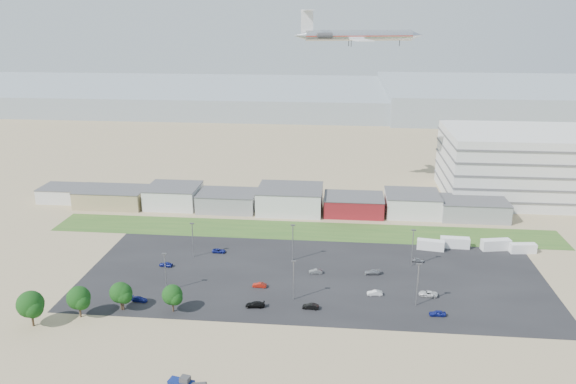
# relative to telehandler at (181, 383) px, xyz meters

# --- Properties ---
(ground) EXTENTS (700.00, 700.00, 0.00)m
(ground) POSITION_rel_telehandler_xyz_m (16.26, 29.32, -1.57)
(ground) COLOR #978460
(ground) RESTS_ON ground
(parking_lot) EXTENTS (120.00, 50.00, 0.01)m
(parking_lot) POSITION_rel_telehandler_xyz_m (21.26, 49.32, -1.57)
(parking_lot) COLOR black
(parking_lot) RESTS_ON ground
(grass_strip) EXTENTS (160.00, 16.00, 0.02)m
(grass_strip) POSITION_rel_telehandler_xyz_m (16.26, 81.32, -1.56)
(grass_strip) COLOR #2D5620
(grass_strip) RESTS_ON ground
(hills_backdrop) EXTENTS (700.00, 200.00, 9.00)m
(hills_backdrop) POSITION_rel_telehandler_xyz_m (56.26, 344.32, 2.93)
(hills_backdrop) COLOR gray
(hills_backdrop) RESTS_ON ground
(building_row) EXTENTS (170.00, 20.00, 8.00)m
(building_row) POSITION_rel_telehandler_xyz_m (-0.74, 100.32, 2.43)
(building_row) COLOR silver
(building_row) RESTS_ON ground
(parking_garage) EXTENTS (80.00, 40.00, 25.00)m
(parking_garage) POSITION_rel_telehandler_xyz_m (106.26, 124.32, 10.93)
(parking_garage) COLOR silver
(parking_garage) RESTS_ON ground
(telehandler) EXTENTS (7.92, 4.15, 3.14)m
(telehandler) POSITION_rel_telehandler_xyz_m (0.00, 0.00, 0.00)
(telehandler) COLOR navy
(telehandler) RESTS_ON ground
(box_trailer_a) EXTENTS (8.01, 3.68, 2.89)m
(box_trailer_a) POSITION_rel_telehandler_xyz_m (54.30, 70.12, -0.13)
(box_trailer_a) COLOR silver
(box_trailer_a) RESTS_ON ground
(box_trailer_b) EXTENTS (8.36, 2.94, 3.09)m
(box_trailer_b) POSITION_rel_telehandler_xyz_m (61.65, 72.43, -0.02)
(box_trailer_b) COLOR silver
(box_trailer_b) RESTS_ON ground
(box_trailer_c) EXTENTS (8.73, 4.25, 3.14)m
(box_trailer_c) POSITION_rel_telehandler_xyz_m (73.17, 71.92, -0.00)
(box_trailer_c) COLOR silver
(box_trailer_c) RESTS_ON ground
(box_trailer_d) EXTENTS (7.56, 3.13, 2.75)m
(box_trailer_d) POSITION_rel_telehandler_xyz_m (80.43, 70.47, -0.20)
(box_trailer_d) COLOR silver
(box_trailer_d) RESTS_ON ground
(tree_far_left) EXTENTS (6.27, 6.27, 9.40)m
(tree_far_left) POSITION_rel_telehandler_xyz_m (-38.77, 18.57, 3.13)
(tree_far_left) COLOR black
(tree_far_left) RESTS_ON ground
(tree_left) EXTENTS (5.65, 5.65, 8.48)m
(tree_left) POSITION_rel_telehandler_xyz_m (-30.13, 23.31, 2.67)
(tree_left) COLOR black
(tree_left) RESTS_ON ground
(tree_mid) EXTENTS (5.18, 5.18, 7.77)m
(tree_mid) POSITION_rel_telehandler_xyz_m (-22.11, 27.39, 2.32)
(tree_mid) COLOR black
(tree_mid) RESTS_ON ground
(tree_right) EXTENTS (5.01, 5.01, 7.52)m
(tree_right) POSITION_rel_telehandler_xyz_m (-21.65, 27.40, 2.19)
(tree_right) COLOR black
(tree_right) RESTS_ON ground
(tree_near) EXTENTS (5.03, 5.03, 7.54)m
(tree_near) POSITION_rel_telehandler_xyz_m (-9.93, 27.79, 2.20)
(tree_near) COLOR black
(tree_near) RESTS_ON ground
(lightpole_front_l) EXTENTS (1.18, 0.49, 10.06)m
(lightpole_front_l) POSITION_rel_telehandler_xyz_m (-14.54, 37.61, 3.46)
(lightpole_front_l) COLOR slate
(lightpole_front_l) RESTS_ON ground
(lightpole_front_m) EXTENTS (1.19, 0.49, 10.10)m
(lightpole_front_m) POSITION_rel_telehandler_xyz_m (17.22, 36.30, 3.48)
(lightpole_front_m) COLOR slate
(lightpole_front_m) RESTS_ON ground
(lightpole_front_r) EXTENTS (1.26, 0.53, 10.73)m
(lightpole_front_r) POSITION_rel_telehandler_xyz_m (46.30, 36.28, 3.79)
(lightpole_front_r) COLOR slate
(lightpole_front_r) RESTS_ON ground
(lightpole_back_l) EXTENTS (1.19, 0.50, 10.14)m
(lightpole_back_l) POSITION_rel_telehandler_xyz_m (-13.18, 58.31, 3.50)
(lightpole_back_l) COLOR slate
(lightpole_back_l) RESTS_ON ground
(lightpole_back_m) EXTENTS (1.23, 0.51, 10.48)m
(lightpole_back_m) POSITION_rel_telehandler_xyz_m (14.99, 58.92, 3.67)
(lightpole_back_m) COLOR slate
(lightpole_back_m) RESTS_ON ground
(lightpole_back_r) EXTENTS (1.24, 0.52, 10.54)m
(lightpole_back_r) POSITION_rel_telehandler_xyz_m (47.56, 58.32, 3.70)
(lightpole_back_r) COLOR slate
(lightpole_back_r) RESTS_ON ground
(airliner) EXTENTS (51.94, 40.46, 13.73)m
(airliner) POSITION_rel_telehandler_xyz_m (32.51, 121.99, 56.88)
(airliner) COLOR silver
(parked_car_0) EXTENTS (4.71, 2.60, 1.25)m
(parked_car_0) POSITION_rel_telehandler_xyz_m (49.71, 41.20, -0.95)
(parked_car_0) COLOR silver
(parked_car_0) RESTS_ON ground
(parked_car_1) EXTENTS (3.80, 1.64, 1.21)m
(parked_car_1) POSITION_rel_telehandler_xyz_m (36.81, 40.35, -0.96)
(parked_car_1) COLOR silver
(parked_car_1) RESTS_ON ground
(parked_car_2) EXTENTS (3.80, 1.61, 1.28)m
(parked_car_2) POSITION_rel_telehandler_xyz_m (50.55, 31.84, -0.93)
(parked_car_2) COLOR navy
(parked_car_2) RESTS_ON ground
(parked_car_3) EXTENTS (4.65, 2.23, 1.31)m
(parked_car_3) POSITION_rel_telehandler_xyz_m (8.60, 31.67, -0.92)
(parked_car_3) COLOR black
(parked_car_3) RESTS_ON ground
(parked_car_4) EXTENTS (3.63, 1.42, 1.18)m
(parked_car_4) POSITION_rel_telehandler_xyz_m (8.14, 41.70, -0.98)
(parked_car_4) COLOR #9B190E
(parked_car_4) RESTS_ON ground
(parked_car_5) EXTENTS (3.87, 1.99, 1.26)m
(parked_car_5) POSITION_rel_telehandler_xyz_m (-19.04, 51.23, -0.94)
(parked_car_5) COLOR navy
(parked_car_5) RESTS_ON ground
(parked_car_7) EXTENTS (3.68, 1.54, 1.18)m
(parked_car_7) POSITION_rel_telehandler_xyz_m (21.80, 50.98, -0.98)
(parked_car_7) COLOR #595B5E
(parked_car_7) RESTS_ON ground
(parked_car_8) EXTENTS (3.37, 1.53, 1.12)m
(parked_car_8) POSITION_rel_telehandler_xyz_m (49.65, 60.96, -1.01)
(parked_car_8) COLOR #A5A5AA
(parked_car_8) RESTS_ON ground
(parked_car_9) EXTENTS (4.02, 2.01, 1.09)m
(parked_car_9) POSITION_rel_telehandler_xyz_m (-6.67, 61.82, -1.02)
(parked_car_9) COLOR navy
(parked_car_9) RESTS_ON ground
(parked_car_10) EXTENTS (4.09, 2.09, 1.14)m
(parked_car_10) POSITION_rel_telehandler_xyz_m (-19.38, 31.65, -1.00)
(parked_car_10) COLOR navy
(parked_car_10) RESTS_ON ground
(parked_car_12) EXTENTS (4.52, 2.29, 1.26)m
(parked_car_12) POSITION_rel_telehandler_xyz_m (36.68, 51.98, -0.94)
(parked_car_12) COLOR #A5A5AA
(parked_car_12) RESTS_ON ground
(parked_car_13) EXTENTS (3.94, 1.55, 1.28)m
(parked_car_13) POSITION_rel_telehandler_xyz_m (21.61, 32.13, -0.93)
(parked_car_13) COLOR black
(parked_car_13) RESTS_ON ground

